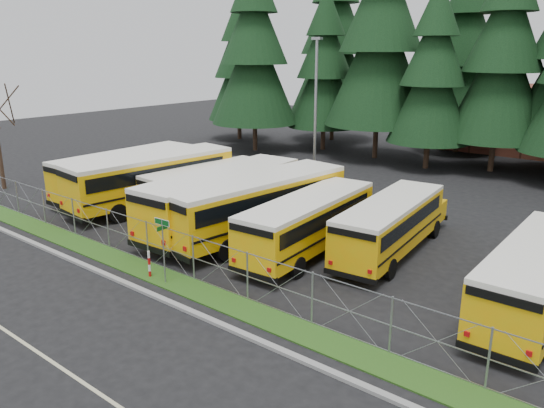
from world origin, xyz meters
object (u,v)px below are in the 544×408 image
at_px(bus_2, 211,187).
at_px(bus_4, 264,207).
at_px(bus_3, 228,200).
at_px(striped_bollard, 149,264).
at_px(bus_0, 131,174).
at_px(street_sign, 163,237).
at_px(bus_1, 158,180).
at_px(bus_5, 312,224).
at_px(light_standard, 316,107).
at_px(bus_east, 537,278).
at_px(bus_6, 393,226).

xyz_separation_m(bus_2, bus_4, (5.92, -2.07, 0.33)).
relative_size(bus_3, bus_4, 1.00).
bearing_deg(striped_bollard, bus_0, 145.99).
bearing_deg(striped_bollard, bus_4, 86.28).
distance_m(bus_0, street_sign, 14.45).
height_order(bus_1, bus_5, bus_1).
relative_size(bus_2, bus_4, 0.80).
height_order(street_sign, light_standard, light_standard).
xyz_separation_m(bus_4, bus_5, (3.15, -0.19, -0.23)).
bearing_deg(street_sign, bus_east, 28.89).
bearing_deg(light_standard, striped_bollard, -78.03).
distance_m(bus_2, bus_6, 12.15).
distance_m(bus_1, bus_4, 8.65).
relative_size(street_sign, light_standard, 0.28).
bearing_deg(bus_5, bus_0, 173.16).
bearing_deg(bus_east, bus_3, 179.60).
distance_m(bus_1, bus_3, 6.35).
xyz_separation_m(bus_1, striped_bollard, (8.19, -7.32, -1.01)).
relative_size(bus_4, street_sign, 4.36).
bearing_deg(bus_3, street_sign, -70.49).
bearing_deg(bus_3, bus_5, -2.71).
xyz_separation_m(bus_4, light_standard, (-4.23, 10.76, 3.89)).
height_order(bus_0, bus_4, bus_4).
bearing_deg(bus_5, bus_east, -3.64).
xyz_separation_m(street_sign, light_standard, (-4.76, 17.80, 3.47)).
xyz_separation_m(bus_3, bus_4, (2.31, 0.23, 0.00)).
relative_size(bus_1, bus_2, 1.26).
bearing_deg(bus_5, light_standard, 120.07).
bearing_deg(bus_3, light_standard, 96.78).
height_order(bus_4, bus_east, bus_4).
relative_size(bus_0, bus_3, 0.93).
xyz_separation_m(bus_5, light_standard, (-7.38, 10.95, 4.13)).
bearing_deg(bus_5, bus_4, 172.69).
distance_m(bus_1, bus_east, 21.68).
bearing_deg(street_sign, bus_2, 125.33).
xyz_separation_m(bus_0, light_standard, (7.52, 10.19, 4.00)).
relative_size(bus_6, bus_east, 0.97).
relative_size(bus_1, bus_6, 1.22).
bearing_deg(bus_1, bus_2, 39.92).
bearing_deg(bus_1, bus_4, 4.75).
xyz_separation_m(bus_1, bus_east, (21.68, -0.41, -0.25)).
relative_size(bus_4, light_standard, 1.21).
xyz_separation_m(bus_2, light_standard, (1.69, 8.70, 4.22)).
bearing_deg(bus_0, bus_1, -5.97).
relative_size(bus_6, street_sign, 3.60).
distance_m(bus_0, bus_east, 24.79).
xyz_separation_m(bus_east, street_sign, (-12.50, -6.90, 0.67)).
height_order(bus_east, street_sign, street_sign).
bearing_deg(bus_east, bus_2, 172.64).
height_order(bus_1, striped_bollard, bus_1).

